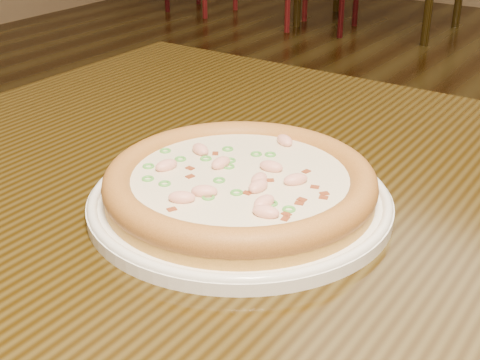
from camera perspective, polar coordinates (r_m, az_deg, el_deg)
The scene contains 3 objects.
hero_table at distance 0.69m, azimuth 10.77°, elevation -10.54°, with size 1.20×0.80×0.75m.
plate at distance 0.65m, azimuth 0.00°, elevation -1.70°, with size 0.29×0.29×0.02m.
pizza at distance 0.64m, azimuth -0.00°, elevation -0.24°, with size 0.26×0.26×0.03m.
Camera 1 is at (0.45, -0.82, 1.06)m, focal length 50.00 mm.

